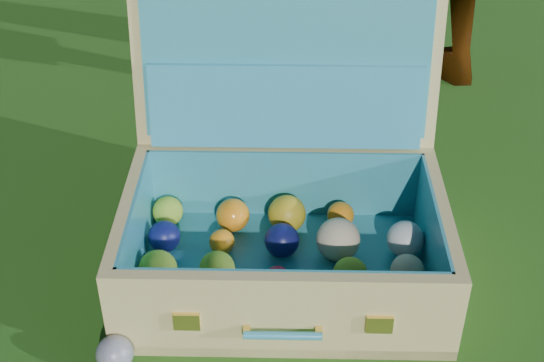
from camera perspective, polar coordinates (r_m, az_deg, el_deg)
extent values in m
plane|color=#215114|center=(1.46, 3.95, -9.79)|extent=(60.00, 60.00, 0.00)
sphere|color=#3A5D99|center=(1.36, -11.76, -12.60)|extent=(0.07, 0.07, 0.07)
cube|color=#D9C375|center=(1.51, 0.87, -7.09)|extent=(0.71, 0.57, 0.02)
cube|color=#D9C375|center=(1.31, 0.83, -10.16)|extent=(0.59, 0.21, 0.18)
cube|color=#D9C375|center=(1.61, 0.96, -0.32)|extent=(0.59, 0.21, 0.18)
cube|color=#D9C375|center=(1.49, -10.60, -4.51)|extent=(0.13, 0.35, 0.18)
cube|color=#D9C375|center=(1.49, 12.41, -4.79)|extent=(0.13, 0.35, 0.18)
cube|color=teal|center=(1.50, 0.88, -6.69)|extent=(0.65, 0.52, 0.01)
cube|color=teal|center=(1.32, 0.84, -9.38)|extent=(0.54, 0.18, 0.16)
cube|color=teal|center=(1.59, 0.96, -0.29)|extent=(0.54, 0.18, 0.16)
cube|color=teal|center=(1.48, -10.10, -4.19)|extent=(0.12, 0.35, 0.16)
cube|color=teal|center=(1.48, 11.92, -4.46)|extent=(0.12, 0.35, 0.16)
cube|color=#D9C375|center=(1.52, 1.09, 10.08)|extent=(0.62, 0.29, 0.41)
cube|color=teal|center=(1.50, 1.08, 9.87)|extent=(0.56, 0.24, 0.36)
cube|color=teal|center=(1.52, 1.03, 5.62)|extent=(0.54, 0.21, 0.17)
cube|color=#F2C659|center=(1.31, -6.45, -10.47)|extent=(0.05, 0.02, 0.04)
cube|color=#F2C659|center=(1.31, 8.10, -10.65)|extent=(0.05, 0.02, 0.04)
cylinder|color=teal|center=(1.31, 0.81, -11.56)|extent=(0.13, 0.05, 0.01)
cube|color=#F2C659|center=(1.31, -1.92, -11.26)|extent=(0.02, 0.02, 0.01)
cube|color=#F2C659|center=(1.31, 3.55, -11.33)|extent=(0.02, 0.02, 0.01)
sphere|color=silver|center=(1.40, -8.83, -9.04)|extent=(0.06, 0.06, 0.06)
sphere|color=#97BD2E|center=(1.39, -3.92, -8.62)|extent=(0.08, 0.08, 0.08)
sphere|color=red|center=(1.39, 0.57, -9.31)|extent=(0.04, 0.04, 0.04)
sphere|color=#97BD2E|center=(1.38, 6.12, -9.21)|extent=(0.07, 0.07, 0.07)
sphere|color=gold|center=(1.40, 10.20, -9.00)|extent=(0.07, 0.07, 0.07)
sphere|color=#97BD2E|center=(1.46, -8.60, -6.58)|extent=(0.07, 0.07, 0.07)
sphere|color=#97BD2E|center=(1.45, -4.16, -6.59)|extent=(0.07, 0.07, 0.07)
sphere|color=red|center=(1.44, 0.41, -7.33)|extent=(0.05, 0.05, 0.05)
sphere|color=#97BD2E|center=(1.44, 5.90, -7.00)|extent=(0.07, 0.07, 0.07)
sphere|color=beige|center=(1.47, 10.15, -6.68)|extent=(0.06, 0.06, 0.06)
sphere|color=#0F124C|center=(1.54, -8.10, -4.16)|extent=(0.06, 0.06, 0.06)
sphere|color=orange|center=(1.52, -3.78, -4.59)|extent=(0.05, 0.05, 0.05)
sphere|color=#0F124C|center=(1.51, 0.76, -4.49)|extent=(0.07, 0.07, 0.07)
sphere|color=beige|center=(1.50, 5.00, -4.41)|extent=(0.09, 0.09, 0.09)
sphere|color=silver|center=(1.53, 10.00, -4.33)|extent=(0.07, 0.07, 0.07)
sphere|color=#97BD2E|center=(1.60, -7.85, -2.27)|extent=(0.06, 0.06, 0.06)
sphere|color=orange|center=(1.57, -2.96, -2.59)|extent=(0.07, 0.07, 0.07)
sphere|color=gold|center=(1.57, 1.13, -2.48)|extent=(0.08, 0.08, 0.08)
sphere|color=orange|center=(1.59, 5.19, -2.57)|extent=(0.06, 0.06, 0.06)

